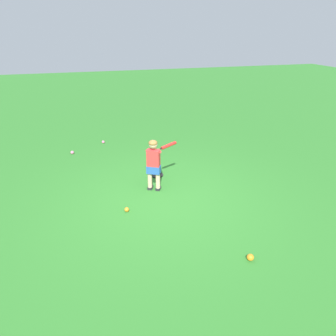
% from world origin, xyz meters
% --- Properties ---
extents(ground_plane, '(40.00, 40.00, 0.00)m').
position_xyz_m(ground_plane, '(0.00, 0.00, 0.00)').
color(ground_plane, '#2D7528').
extents(child_batter, '(0.45, 0.72, 1.08)m').
position_xyz_m(child_batter, '(-0.52, -0.07, 0.65)').
color(child_batter, '#232328').
rests_on(child_batter, ground).
extents(play_ball_center_lawn, '(0.09, 0.09, 0.09)m').
position_xyz_m(play_ball_center_lawn, '(-3.00, -1.71, 0.04)').
color(play_ball_center_lawn, pink).
rests_on(play_ball_center_lawn, ground).
extents(play_ball_far_left, '(0.08, 0.08, 0.08)m').
position_xyz_m(play_ball_far_left, '(-3.60, -0.84, 0.04)').
color(play_ball_far_left, pink).
rests_on(play_ball_far_left, ground).
extents(play_ball_behind_batter, '(0.10, 0.10, 0.10)m').
position_xyz_m(play_ball_behind_batter, '(1.92, 0.72, 0.05)').
color(play_ball_behind_batter, orange).
rests_on(play_ball_behind_batter, ground).
extents(play_ball_near_batter, '(0.08, 0.08, 0.08)m').
position_xyz_m(play_ball_near_batter, '(0.16, -0.77, 0.04)').
color(play_ball_near_batter, orange).
rests_on(play_ball_near_batter, ground).
extents(batting_tee, '(0.28, 0.28, 0.62)m').
position_xyz_m(batting_tee, '(-1.11, 0.12, 0.10)').
color(batting_tee, black).
rests_on(batting_tee, ground).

